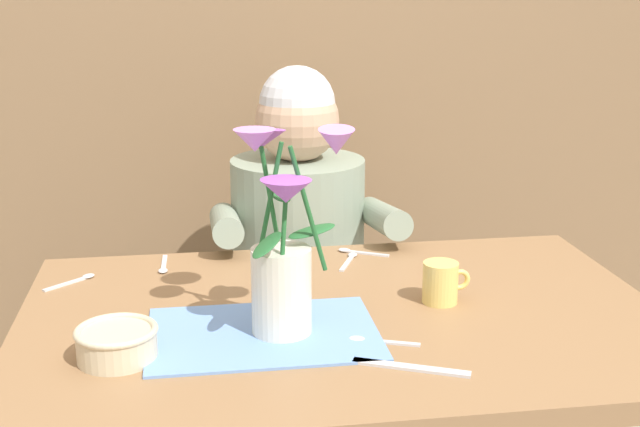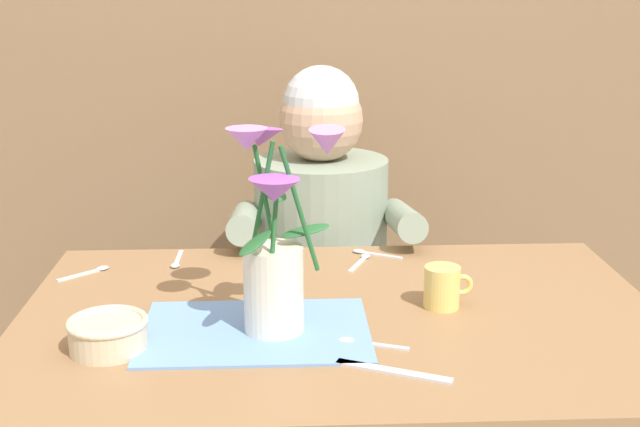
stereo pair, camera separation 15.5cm
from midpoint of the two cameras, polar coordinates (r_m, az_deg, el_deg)
name	(u,v)px [view 1 (the left image)]	position (r m, az deg, el deg)	size (l,w,h in m)	color
wood_panel_backdrop	(280,10)	(2.49, -4.55, 13.66)	(4.00, 0.10, 2.50)	brown
dining_table	(343,360)	(1.60, -1.19, -10.03)	(1.20, 0.80, 0.74)	olive
seated_person	(299,286)	(2.20, -3.49, -4.98)	(0.45, 0.47, 1.14)	#4C4C56
striped_placemat	(263,334)	(1.48, -6.91, -8.19)	(0.40, 0.28, 0.01)	#6B93D1
flower_vase	(282,246)	(1.43, -5.72, -2.30)	(0.21, 0.25, 0.37)	silver
ceramic_bowl	(117,342)	(1.43, -16.76, -8.45)	(0.14, 0.14, 0.06)	beige
dinner_knife	(411,368)	(1.35, 2.93, -10.52)	(0.19, 0.02, 0.01)	silver
coffee_cup	(441,282)	(1.61, 5.54, -4.75)	(0.09, 0.07, 0.08)	#E5C666
spoon_0	(164,267)	(1.84, -13.01, -3.61)	(0.02, 0.12, 0.01)	silver
spoon_1	(78,280)	(1.81, -18.58, -4.35)	(0.10, 0.09, 0.01)	silver
spoon_2	(355,252)	(1.89, 0.08, -2.65)	(0.11, 0.07, 0.01)	silver
spoon_3	(374,340)	(1.44, 0.63, -8.72)	(0.12, 0.06, 0.01)	silver
spoon_4	(350,259)	(1.84, -0.35, -3.14)	(0.06, 0.11, 0.01)	silver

